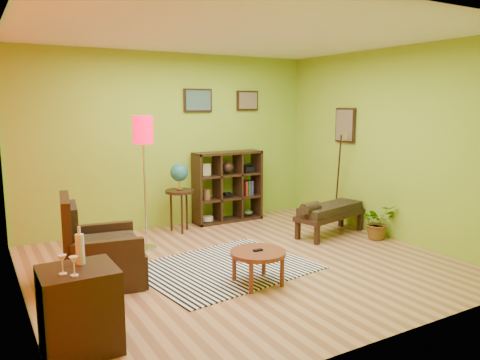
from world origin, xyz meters
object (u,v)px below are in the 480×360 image
floor_lamp (143,142)px  bench (329,212)px  side_cabinet (79,309)px  globe_table (179,180)px  coffee_table (258,256)px  armchair (98,257)px  potted_plant (377,225)px  cube_shelf (229,186)px

floor_lamp → bench: size_ratio=1.39×
floor_lamp → bench: 2.96m
bench → floor_lamp: bearing=164.7°
side_cabinet → floor_lamp: 2.93m
floor_lamp → globe_table: (0.76, 0.61, -0.67)m
floor_lamp → bench: floor_lamp is taller
floor_lamp → globe_table: 1.18m
coffee_table → floor_lamp: floor_lamp is taller
coffee_table → floor_lamp: size_ratio=0.34×
armchair → globe_table: globe_table is taller
bench → armchair: bearing=-176.4°
floor_lamp → potted_plant: (3.14, -1.24, -1.28)m
bench → coffee_table: bearing=-150.6°
coffee_table → floor_lamp: (-0.65, 1.85, 1.16)m
globe_table → cube_shelf: 1.05m
armchair → globe_table: bearing=43.5°
floor_lamp → globe_table: bearing=38.5°
coffee_table → potted_plant: 2.57m
coffee_table → cube_shelf: (1.10, 2.68, 0.27)m
floor_lamp → cube_shelf: 2.14m
side_cabinet → bench: size_ratio=0.77×
floor_lamp → coffee_table: bearing=-70.6°
side_cabinet → globe_table: (2.12, 2.94, 0.47)m
armchair → cube_shelf: size_ratio=0.85×
coffee_table → side_cabinet: bearing=-166.5°
side_cabinet → cube_shelf: size_ratio=0.84×
floor_lamp → bench: (2.65, -0.73, -1.12)m
side_cabinet → floor_lamp: bearing=59.8°
globe_table → armchair: bearing=-136.5°
globe_table → floor_lamp: bearing=-141.5°
coffee_table → globe_table: (0.11, 2.46, 0.49)m
side_cabinet → floor_lamp: (1.36, 2.33, 1.14)m
cube_shelf → bench: 1.81m
side_cabinet → cube_shelf: (3.11, 3.16, 0.25)m
floor_lamp → globe_table: size_ratio=1.69×
coffee_table → globe_table: 2.51m
armchair → floor_lamp: bearing=47.2°
armchair → bench: (3.53, 0.22, 0.06)m
armchair → side_cabinet: 1.47m
coffee_table → potted_plant: potted_plant is taller
coffee_table → bench: bench is taller
armchair → potted_plant: 4.03m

